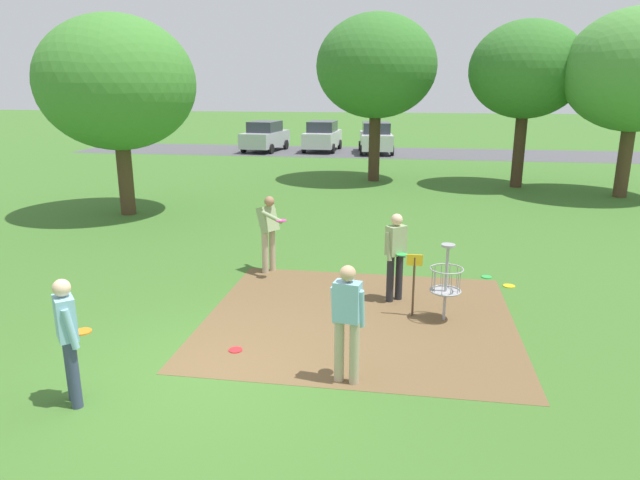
% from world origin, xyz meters
% --- Properties ---
extents(ground_plane, '(160.00, 160.00, 0.00)m').
position_xyz_m(ground_plane, '(0.00, 0.00, 0.00)').
color(ground_plane, '#3D6B28').
extents(dirt_tee_pad, '(5.40, 4.92, 0.01)m').
position_xyz_m(dirt_tee_pad, '(1.88, 2.39, 0.00)').
color(dirt_tee_pad, brown).
rests_on(dirt_tee_pad, ground).
extents(disc_golf_basket, '(0.98, 0.58, 1.39)m').
position_xyz_m(disc_golf_basket, '(3.31, 2.58, 0.75)').
color(disc_golf_basket, '#9E9EA3').
rests_on(disc_golf_basket, ground).
extents(player_foreground_watching, '(0.46, 0.45, 1.71)m').
position_xyz_m(player_foreground_watching, '(2.47, 3.37, 0.97)').
color(player_foreground_watching, '#232328').
rests_on(player_foreground_watching, ground).
extents(player_throwing, '(0.45, 0.46, 1.71)m').
position_xyz_m(player_throwing, '(-1.52, -0.94, 0.97)').
color(player_throwing, '#384260').
rests_on(player_throwing, ground).
extents(player_waiting_left, '(0.49, 0.43, 1.71)m').
position_xyz_m(player_waiting_left, '(1.91, 0.16, 0.97)').
color(player_waiting_left, tan).
rests_on(player_waiting_left, ground).
extents(player_waiting_right, '(0.80, 0.96, 1.71)m').
position_xyz_m(player_waiting_right, '(-0.32, 4.68, 0.99)').
color(player_waiting_right, tan).
rests_on(player_waiting_right, ground).
extents(frisbee_near_basket, '(0.22, 0.22, 0.02)m').
position_xyz_m(frisbee_near_basket, '(0.09, 0.83, 0.01)').
color(frisbee_near_basket, red).
rests_on(frisbee_near_basket, ground).
extents(frisbee_by_tee, '(0.24, 0.24, 0.02)m').
position_xyz_m(frisbee_by_tee, '(4.79, 4.52, 0.01)').
color(frisbee_by_tee, gold).
rests_on(frisbee_by_tee, ground).
extents(frisbee_mid_grass, '(0.22, 0.22, 0.02)m').
position_xyz_m(frisbee_mid_grass, '(4.41, 5.03, 0.01)').
color(frisbee_mid_grass, green).
rests_on(frisbee_mid_grass, ground).
extents(tree_near_left, '(5.02, 5.02, 6.65)m').
position_xyz_m(tree_near_left, '(10.42, 15.20, 4.50)').
color(tree_near_left, '#4C3823').
rests_on(tree_near_left, ground).
extents(tree_near_right, '(4.73, 4.73, 6.08)m').
position_xyz_m(tree_near_right, '(-6.21, 9.63, 4.05)').
color(tree_near_right, '#4C3823').
rests_on(tree_near_right, ground).
extents(tree_mid_left, '(4.37, 4.37, 6.44)m').
position_xyz_m(tree_mid_left, '(6.98, 16.78, 4.56)').
color(tree_mid_left, '#422D1E').
rests_on(tree_mid_left, ground).
extents(tree_mid_center, '(4.96, 4.96, 6.86)m').
position_xyz_m(tree_mid_center, '(1.15, 17.40, 4.74)').
color(tree_mid_center, '#422D1E').
rests_on(tree_mid_center, ground).
extents(parking_lot_strip, '(36.00, 6.00, 0.01)m').
position_xyz_m(parking_lot_strip, '(0.00, 28.00, 0.00)').
color(parking_lot_strip, '#4C4C51').
rests_on(parking_lot_strip, ground).
extents(parked_car_leftmost, '(2.38, 4.40, 1.84)m').
position_xyz_m(parked_car_leftmost, '(-6.31, 27.67, 0.92)').
color(parked_car_leftmost, '#B2B7BC').
rests_on(parked_car_leftmost, ground).
extents(parked_car_center_left, '(2.09, 4.26, 1.84)m').
position_xyz_m(parked_car_center_left, '(-2.79, 28.30, 0.92)').
color(parked_car_center_left, silver).
rests_on(parked_car_center_left, ground).
extents(parked_car_center_right, '(2.34, 4.38, 1.84)m').
position_xyz_m(parked_car_center_right, '(0.59, 27.73, 0.92)').
color(parked_car_center_right, silver).
rests_on(parked_car_center_right, ground).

